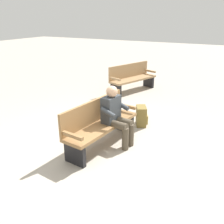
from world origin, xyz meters
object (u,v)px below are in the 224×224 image
object	(u,v)px
bench_near	(100,123)
bench_far	(132,78)
person_seated	(116,114)
backpack	(141,116)

from	to	relation	value
bench_near	bench_far	size ratio (longest dim) A/B	0.99
person_seated	backpack	distance (m)	1.15
bench_far	bench_near	bearing A→B (deg)	34.20
person_seated	bench_far	size ratio (longest dim) A/B	0.63
backpack	bench_near	bearing A→B (deg)	-16.49
bench_near	backpack	bearing A→B (deg)	170.04
bench_far	backpack	bearing A→B (deg)	48.07
bench_near	backpack	distance (m)	1.33
bench_near	bench_far	xyz separation A→B (m)	(-3.74, -0.98, 0.00)
backpack	bench_far	size ratio (longest dim) A/B	0.25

